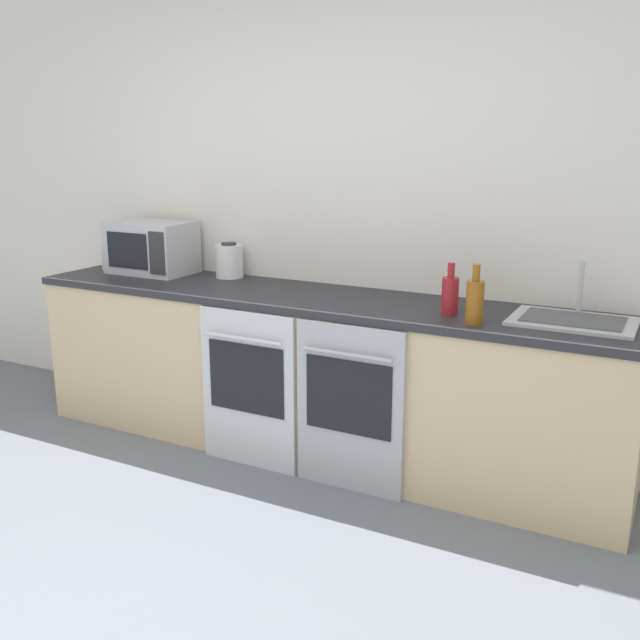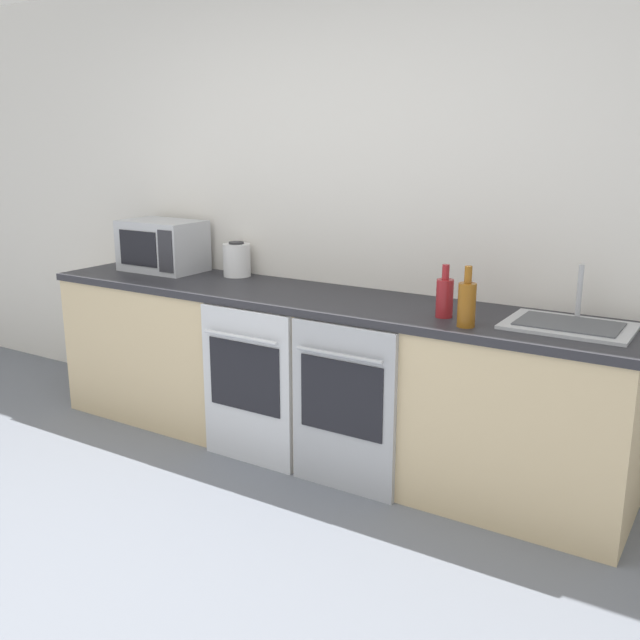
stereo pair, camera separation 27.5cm
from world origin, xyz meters
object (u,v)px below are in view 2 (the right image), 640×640
Objects in this scene: oven_left at (246,387)px; kettle at (237,260)px; bottle_red at (445,297)px; oven_right at (342,408)px; bottle_clear at (121,252)px; microwave at (163,246)px; sink at (569,324)px; bottle_amber at (467,303)px.

oven_left is 0.90m from kettle.
bottle_red is at bearing 13.89° from oven_left.
oven_right is 3.52× the size of bottle_clear.
microwave is 2.50m from sink.
microwave is at bearing 174.40° from bottle_red.
kettle reaches higher than oven_right.
sink reaches higher than bottle_red.
bottle_amber reaches higher than kettle.
bottle_amber is at bearing -37.07° from bottle_red.
bottle_clear reaches higher than oven_right.
bottle_amber is 0.19m from bottle_red.
bottle_amber is (0.55, 0.13, 0.56)m from oven_right.
oven_left is 1.00× the size of oven_right.
microwave is at bearing 164.40° from oven_right.
oven_left is 3.52× the size of bottle_clear.
oven_right is 2.00m from bottle_clear.
bottle_red reaches higher than oven_right.
microwave is at bearing -169.02° from kettle.
sink is (1.52, 0.36, 0.47)m from oven_left.
bottle_amber is (2.10, -0.30, -0.05)m from microwave.
bottle_red reaches higher than kettle.
microwave is 0.34m from bottle_clear.
bottle_red is at bearing -11.30° from kettle.
microwave reaches higher than oven_left.
sink is at bearing -5.04° from kettle.
bottle_clear is 0.85m from kettle.
oven_right is 4.06× the size of kettle.
microwave is (-0.97, 0.43, 0.61)m from oven_left.
oven_right is at bearing -26.90° from kettle.
bottle_amber is 1.65m from kettle.
oven_right is 1.30m from kettle.
bottle_amber is 0.46m from sink.
microwave is 1.86× the size of bottle_amber.
bottle_amber is at bearing -6.21° from bottle_clear.
sink reaches higher than oven_left.
oven_left is at bearing -16.86° from bottle_clear.
bottle_clear is at bearing 176.20° from bottle_red.
microwave is 0.52m from kettle.
bottle_amber is at bearing 6.56° from oven_left.
sink is at bearing 11.98° from bottle_red.
bottle_amber is at bearing -14.13° from kettle.
microwave reaches higher than bottle_clear.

